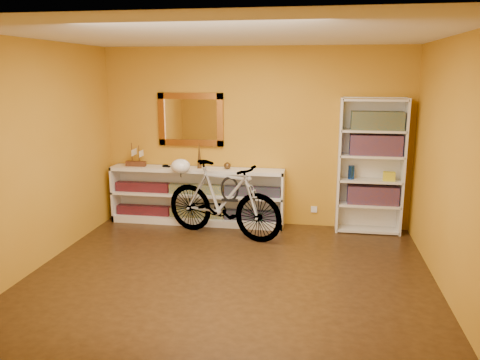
% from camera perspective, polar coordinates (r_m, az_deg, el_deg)
% --- Properties ---
extents(floor, '(4.50, 4.00, 0.01)m').
position_cam_1_polar(floor, '(5.45, -1.23, -11.47)').
color(floor, black).
rests_on(floor, ground).
extents(ceiling, '(4.50, 4.00, 0.01)m').
position_cam_1_polar(ceiling, '(4.98, -1.38, 17.05)').
color(ceiling, silver).
rests_on(ceiling, ground).
extents(back_wall, '(4.50, 0.01, 2.60)m').
position_cam_1_polar(back_wall, '(7.01, 1.75, 5.12)').
color(back_wall, '#B77C1B').
rests_on(back_wall, ground).
extents(left_wall, '(0.01, 4.00, 2.60)m').
position_cam_1_polar(left_wall, '(5.90, -23.37, 2.63)').
color(left_wall, '#B77C1B').
rests_on(left_wall, ground).
extents(right_wall, '(0.01, 4.00, 2.60)m').
position_cam_1_polar(right_wall, '(5.15, 24.21, 1.20)').
color(right_wall, '#B77C1B').
rests_on(right_wall, ground).
extents(gilt_mirror, '(0.98, 0.06, 0.78)m').
position_cam_1_polar(gilt_mirror, '(7.13, -5.92, 7.21)').
color(gilt_mirror, brown).
rests_on(gilt_mirror, back_wall).
extents(wall_socket, '(0.09, 0.02, 0.09)m').
position_cam_1_polar(wall_socket, '(7.15, 8.85, -3.49)').
color(wall_socket, silver).
rests_on(wall_socket, back_wall).
extents(console_unit, '(2.60, 0.35, 0.85)m').
position_cam_1_polar(console_unit, '(7.16, -5.17, -1.91)').
color(console_unit, silver).
rests_on(console_unit, floor).
extents(cd_row_lower, '(2.50, 0.13, 0.14)m').
position_cam_1_polar(cd_row_lower, '(7.21, -5.17, -3.91)').
color(cd_row_lower, black).
rests_on(cd_row_lower, console_unit).
extents(cd_row_upper, '(2.50, 0.13, 0.14)m').
position_cam_1_polar(cd_row_upper, '(7.11, -5.23, -1.10)').
color(cd_row_upper, navy).
rests_on(cd_row_upper, console_unit).
extents(model_ship, '(0.30, 0.12, 0.35)m').
position_cam_1_polar(model_ship, '(7.32, -12.40, 2.99)').
color(model_ship, '#442213').
rests_on(model_ship, console_unit).
extents(toy_car, '(0.00, 0.00, 0.00)m').
position_cam_1_polar(toy_car, '(7.19, -8.80, 1.54)').
color(toy_car, black).
rests_on(toy_car, console_unit).
extents(bronze_ornament, '(0.07, 0.07, 0.39)m').
position_cam_1_polar(bronze_ornament, '(7.02, -4.90, 2.99)').
color(bronze_ornament, '#4E361A').
rests_on(bronze_ornament, console_unit).
extents(decorative_orb, '(0.10, 0.10, 0.10)m').
position_cam_1_polar(decorative_orb, '(6.95, -1.53, 1.71)').
color(decorative_orb, '#4E361A').
rests_on(decorative_orb, console_unit).
extents(bookcase, '(0.90, 0.30, 1.90)m').
position_cam_1_polar(bookcase, '(6.88, 15.37, 1.57)').
color(bookcase, silver).
rests_on(bookcase, floor).
extents(book_row_a, '(0.70, 0.22, 0.26)m').
position_cam_1_polar(book_row_a, '(6.98, 15.59, -1.71)').
color(book_row_a, maroon).
rests_on(book_row_a, bookcase).
extents(book_row_b, '(0.70, 0.22, 0.28)m').
position_cam_1_polar(book_row_b, '(6.84, 15.94, 4.06)').
color(book_row_b, maroon).
rests_on(book_row_b, bookcase).
extents(book_row_c, '(0.70, 0.22, 0.25)m').
position_cam_1_polar(book_row_c, '(6.80, 16.11, 6.85)').
color(book_row_c, '#194D5A').
rests_on(book_row_c, bookcase).
extents(travel_mug, '(0.09, 0.09, 0.19)m').
position_cam_1_polar(travel_mug, '(6.86, 13.18, 0.90)').
color(travel_mug, navy).
rests_on(travel_mug, bookcase).
extents(red_tin, '(0.18, 0.18, 0.18)m').
position_cam_1_polar(red_tin, '(6.81, 13.96, 6.69)').
color(red_tin, maroon).
rests_on(red_tin, bookcase).
extents(yellow_bag, '(0.16, 0.11, 0.12)m').
position_cam_1_polar(yellow_bag, '(6.90, 17.41, 0.42)').
color(yellow_bag, gold).
rests_on(yellow_bag, bookcase).
extents(bicycle, '(1.00, 1.86, 1.06)m').
position_cam_1_polar(bicycle, '(6.54, -2.05, -2.33)').
color(bicycle, silver).
rests_on(bicycle, floor).
extents(helmet, '(0.28, 0.26, 0.21)m').
position_cam_1_polar(helmet, '(6.81, -7.13, 1.65)').
color(helmet, white).
rests_on(helmet, bicycle).
extents(u_lock, '(0.25, 0.03, 0.25)m').
position_cam_1_polar(u_lock, '(6.45, -1.25, -1.09)').
color(u_lock, black).
rests_on(u_lock, bicycle).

